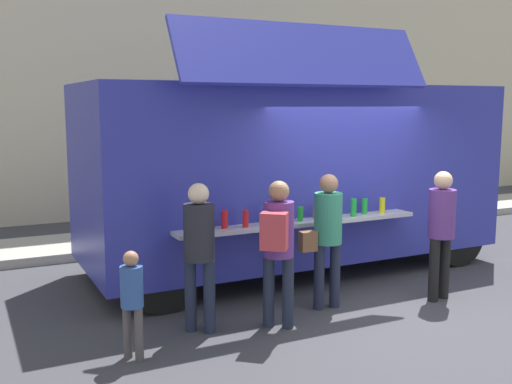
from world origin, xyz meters
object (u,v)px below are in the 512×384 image
(customer_mid_with_backpack, at_px, (278,239))
(customer_rear_waiting, at_px, (199,244))
(child_near_queue, at_px, (132,295))
(food_truck_main, at_px, (293,170))
(customer_extra_browsing, at_px, (441,224))
(customer_front_ordering, at_px, (327,230))
(trash_bin, at_px, (399,197))

(customer_mid_with_backpack, bearing_deg, customer_rear_waiting, 109.39)
(child_near_queue, bearing_deg, food_truck_main, -0.28)
(customer_rear_waiting, relative_size, customer_extra_browsing, 1.00)
(customer_front_ordering, relative_size, customer_rear_waiting, 1.00)
(food_truck_main, bearing_deg, child_near_queue, -144.39)
(trash_bin, bearing_deg, customer_front_ordering, -137.43)
(trash_bin, distance_m, customer_rear_waiting, 7.47)
(trash_bin, xyz_separation_m, customer_rear_waiting, (-6.18, -4.17, 0.49))
(trash_bin, bearing_deg, child_near_queue, -146.96)
(trash_bin, distance_m, customer_extra_browsing, 5.40)
(customer_mid_with_backpack, bearing_deg, child_near_queue, 132.58)
(customer_rear_waiting, bearing_deg, food_truck_main, -10.53)
(food_truck_main, xyz_separation_m, customer_front_ordering, (-0.52, -1.81, -0.54))
(customer_front_ordering, xyz_separation_m, customer_rear_waiting, (-1.69, -0.05, 0.00))
(customer_extra_browsing, bearing_deg, trash_bin, -44.15)
(food_truck_main, bearing_deg, customer_extra_browsing, -66.17)
(trash_bin, height_order, customer_mid_with_backpack, customer_mid_with_backpack)
(customer_front_ordering, relative_size, customer_extra_browsing, 1.00)
(food_truck_main, height_order, customer_extra_browsing, food_truck_main)
(food_truck_main, xyz_separation_m, customer_extra_browsing, (0.99, -2.16, -0.53))
(trash_bin, relative_size, customer_extra_browsing, 0.61)
(customer_extra_browsing, bearing_deg, customer_front_ordering, 66.29)
(customer_mid_with_backpack, distance_m, customer_extra_browsing, 2.37)
(customer_mid_with_backpack, distance_m, customer_rear_waiting, 0.88)
(food_truck_main, relative_size, child_near_queue, 5.63)
(customer_mid_with_backpack, height_order, customer_extra_browsing, customer_mid_with_backpack)
(customer_rear_waiting, distance_m, customer_extra_browsing, 3.21)
(customer_front_ordering, distance_m, child_near_queue, 2.61)
(food_truck_main, bearing_deg, customer_rear_waiting, -140.74)
(child_near_queue, bearing_deg, customer_rear_waiting, -11.43)
(customer_rear_waiting, relative_size, child_near_queue, 1.51)
(trash_bin, xyz_separation_m, child_near_queue, (-7.04, -4.58, 0.15))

